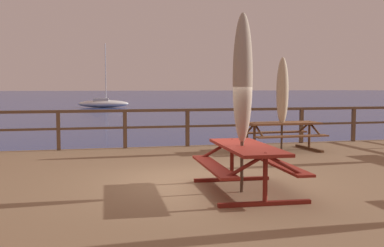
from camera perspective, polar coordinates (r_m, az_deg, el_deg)
ground_plane at (r=8.75m, az=1.23°, el=-12.14°), size 600.00×600.00×0.00m
wooden_deck at (r=8.65m, az=1.23°, el=-9.64°), size 16.45×10.37×0.79m
railing_waterside_far at (r=13.35m, az=-4.31°, el=0.31°), size 16.25×0.10×1.09m
picnic_table_mid_right at (r=12.87m, az=10.92°, el=-0.76°), size 2.04×1.47×0.78m
picnic_table_back_left at (r=7.71m, az=6.66°, el=-4.14°), size 1.52×2.25×0.78m
patio_umbrella_tall_front at (r=12.73m, az=10.92°, el=3.83°), size 0.32×0.32×2.51m
patio_umbrella_tall_back_left at (r=7.60m, az=6.17°, el=5.40°), size 0.32×0.32×2.90m
sailboat_distant at (r=57.90m, az=-10.71°, el=2.43°), size 6.11×2.15×7.72m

